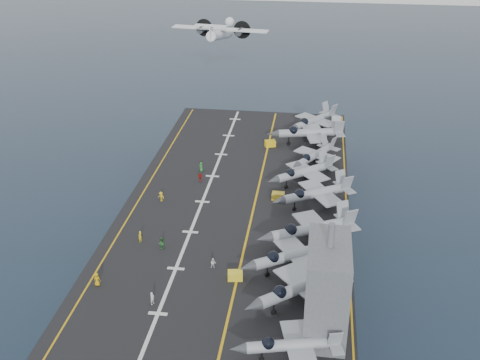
# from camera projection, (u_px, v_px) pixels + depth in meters

# --- Properties ---
(ground) EXTENTS (500.00, 500.00, 0.00)m
(ground) POSITION_uv_depth(u_px,v_px,m) (237.00, 255.00, 107.15)
(ground) COLOR #142135
(ground) RESTS_ON ground
(hull) EXTENTS (36.00, 90.00, 10.00)m
(hull) POSITION_uv_depth(u_px,v_px,m) (237.00, 231.00, 104.91)
(hull) COLOR #56595E
(hull) RESTS_ON ground
(flight_deck) EXTENTS (38.00, 92.00, 0.40)m
(flight_deck) POSITION_uv_depth(u_px,v_px,m) (237.00, 205.00, 102.57)
(flight_deck) COLOR black
(flight_deck) RESTS_ON hull
(foul_line) EXTENTS (0.35, 90.00, 0.02)m
(foul_line) POSITION_uv_depth(u_px,v_px,m) (254.00, 205.00, 102.12)
(foul_line) COLOR gold
(foul_line) RESTS_ON flight_deck
(landing_centerline) EXTENTS (0.50, 90.00, 0.02)m
(landing_centerline) POSITION_uv_depth(u_px,v_px,m) (202.00, 202.00, 103.19)
(landing_centerline) COLOR silver
(landing_centerline) RESTS_ON flight_deck
(deck_edge_port) EXTENTS (0.25, 90.00, 0.02)m
(deck_edge_port) POSITION_uv_depth(u_px,v_px,m) (140.00, 198.00, 104.50)
(deck_edge_port) COLOR gold
(deck_edge_port) RESTS_ON flight_deck
(deck_edge_stbd) EXTENTS (0.25, 90.00, 0.02)m
(deck_edge_stbd) POSITION_uv_depth(u_px,v_px,m) (347.00, 211.00, 100.27)
(deck_edge_stbd) COLOR gold
(deck_edge_stbd) RESTS_ON flight_deck
(island_superstructure) EXTENTS (5.00, 10.00, 15.00)m
(island_superstructure) POSITION_uv_depth(u_px,v_px,m) (328.00, 279.00, 70.76)
(island_superstructure) COLOR #56595E
(island_superstructure) RESTS_ON flight_deck
(fighter_jet_0) EXTENTS (14.49, 11.36, 4.45)m
(fighter_jet_0) POSITION_uv_depth(u_px,v_px,m) (293.00, 344.00, 68.45)
(fighter_jet_0) COLOR #8D939B
(fighter_jet_0) RESTS_ON flight_deck
(fighter_jet_1) EXTENTS (18.29, 17.61, 5.31)m
(fighter_jet_1) POSITION_uv_depth(u_px,v_px,m) (301.00, 286.00, 77.44)
(fighter_jet_1) COLOR #A1A8B2
(fighter_jet_1) RESTS_ON flight_deck
(fighter_jet_2) EXTENTS (17.77, 16.23, 5.14)m
(fighter_jet_2) POSITION_uv_depth(u_px,v_px,m) (294.00, 254.00, 84.23)
(fighter_jet_2) COLOR gray
(fighter_jet_2) RESTS_ON flight_deck
(fighter_jet_3) EXTENTS (18.95, 16.73, 5.50)m
(fighter_jet_3) POSITION_uv_depth(u_px,v_px,m) (312.00, 228.00, 90.15)
(fighter_jet_3) COLOR #949AA4
(fighter_jet_3) RESTS_ON flight_deck
(fighter_jet_4) EXTENTS (17.57, 15.89, 5.08)m
(fighter_jet_4) POSITION_uv_depth(u_px,v_px,m) (316.00, 192.00, 100.85)
(fighter_jet_4) COLOR #989EA6
(fighter_jet_4) RESTS_ON flight_deck
(fighter_jet_5) EXTENTS (16.65, 15.95, 4.83)m
(fighter_jet_5) POSITION_uv_depth(u_px,v_px,m) (304.00, 171.00, 108.47)
(fighter_jet_5) COLOR gray
(fighter_jet_5) RESTS_ON flight_deck
(fighter_jet_6) EXTENTS (14.64, 16.10, 4.65)m
(fighter_jet_6) POSITION_uv_depth(u_px,v_px,m) (315.00, 155.00, 115.19)
(fighter_jet_6) COLOR #939DA4
(fighter_jet_6) RESTS_ON flight_deck
(fighter_jet_7) EXTENTS (17.73, 13.71, 5.50)m
(fighter_jet_7) POSITION_uv_depth(u_px,v_px,m) (310.00, 132.00, 124.40)
(fighter_jet_7) COLOR #8B939B
(fighter_jet_7) RESTS_ON flight_deck
(fighter_jet_8) EXTENTS (16.73, 17.49, 5.07)m
(fighter_jet_8) POSITION_uv_depth(u_px,v_px,m) (314.00, 120.00, 131.25)
(fighter_jet_8) COLOR gray
(fighter_jet_8) RESTS_ON flight_deck
(tow_cart_a) EXTENTS (2.23, 1.63, 1.23)m
(tow_cart_a) POSITION_uv_depth(u_px,v_px,m) (235.00, 275.00, 82.98)
(tow_cart_a) COLOR yellow
(tow_cart_a) RESTS_ON flight_deck
(tow_cart_b) EXTENTS (2.19, 1.47, 1.28)m
(tow_cart_b) POSITION_uv_depth(u_px,v_px,m) (278.00, 196.00, 103.69)
(tow_cart_b) COLOR gold
(tow_cart_b) RESTS_ON flight_deck
(tow_cart_c) EXTENTS (2.46, 2.01, 1.27)m
(tow_cart_c) POSITION_uv_depth(u_px,v_px,m) (270.00, 143.00, 124.35)
(tow_cart_c) COLOR yellow
(tow_cart_c) RESTS_ON flight_deck
(crew_0) EXTENTS (1.22, 0.86, 1.96)m
(crew_0) POSITION_uv_depth(u_px,v_px,m) (97.00, 279.00, 81.56)
(crew_0) COLOR #D3A20B
(crew_0) RESTS_ON flight_deck
(crew_1) EXTENTS (1.09, 1.31, 1.88)m
(crew_1) POSITION_uv_depth(u_px,v_px,m) (140.00, 237.00, 91.40)
(crew_1) COLOR yellow
(crew_1) RESTS_ON flight_deck
(crew_2) EXTENTS (1.32, 1.20, 1.83)m
(crew_2) POSITION_uv_depth(u_px,v_px,m) (161.00, 243.00, 89.83)
(crew_2) COLOR #287E2B
(crew_2) RESTS_ON flight_deck
(crew_3) EXTENTS (1.22, 1.00, 1.76)m
(crew_3) POSITION_uv_depth(u_px,v_px,m) (161.00, 196.00, 103.05)
(crew_3) COLOR yellow
(crew_3) RESTS_ON flight_deck
(crew_4) EXTENTS (1.22, 1.01, 1.73)m
(crew_4) POSITION_uv_depth(u_px,v_px,m) (200.00, 177.00, 109.79)
(crew_4) COLOR red
(crew_4) RESTS_ON flight_deck
(crew_5) EXTENTS (1.24, 1.33, 1.85)m
(crew_5) POSITION_uv_depth(u_px,v_px,m) (201.00, 167.00, 113.60)
(crew_5) COLOR #268C33
(crew_5) RESTS_ON flight_deck
(crew_6) EXTENTS (1.10, 1.29, 1.82)m
(crew_6) POSITION_uv_depth(u_px,v_px,m) (152.00, 298.00, 77.97)
(crew_6) COLOR silver
(crew_6) RESTS_ON flight_deck
(crew_7) EXTENTS (1.03, 0.76, 1.59)m
(crew_7) POSITION_uv_depth(u_px,v_px,m) (213.00, 263.00, 85.30)
(crew_7) COLOR white
(crew_7) RESTS_ON flight_deck
(transport_plane) EXTENTS (27.10, 20.16, 5.94)m
(transport_plane) POSITION_uv_depth(u_px,v_px,m) (220.00, 35.00, 154.41)
(transport_plane) COLOR silver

